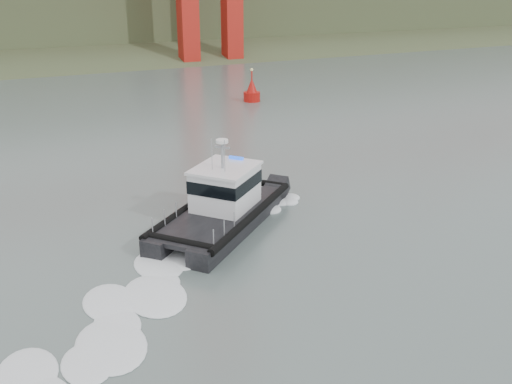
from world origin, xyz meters
The scene contains 4 objects.
ground centered at (0.00, 0.00, 0.00)m, with size 400.00×400.00×0.00m, color #4E5C58.
headlands centered at (0.00, 125.50, 7.05)m, with size 500.00×105.36×27.12m.
patrol_boat centered at (-2.15, 10.08, 1.39)m, with size 11.37×10.71×5.57m.
nav_buoy centered at (14.65, 42.29, 1.10)m, with size 2.01×2.01×4.18m.
Camera 1 is at (-13.99, -19.78, 14.40)m, focal length 40.00 mm.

